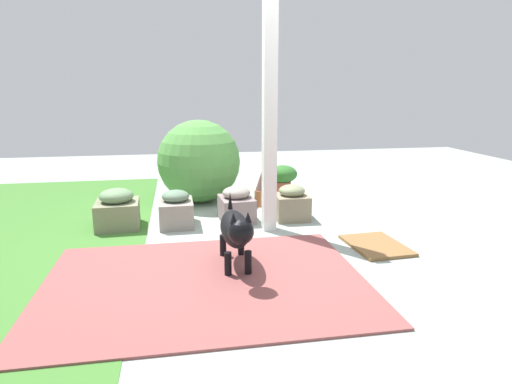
{
  "coord_description": "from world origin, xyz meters",
  "views": [
    {
      "loc": [
        -3.98,
        0.66,
        1.43
      ],
      "look_at": [
        0.19,
        -0.08,
        0.43
      ],
      "focal_mm": 30.94,
      "sensor_mm": 36.0,
      "label": 1
    }
  ],
  "objects_px": {
    "stone_planter_mid": "(176,210)",
    "round_shrub": "(199,161)",
    "porch_pillar": "(270,112)",
    "doormat": "(376,245)",
    "terracotta_pot_broad": "(283,177)",
    "stone_planter_far": "(117,210)",
    "stone_planter_near": "(236,205)",
    "terracotta_pot_spiky": "(264,186)",
    "dog": "(235,230)",
    "stone_planter_nearest": "(292,203)"
  },
  "relations": [
    {
      "from": "stone_planter_mid",
      "to": "stone_planter_near",
      "type": "bearing_deg",
      "value": -85.72
    },
    {
      "from": "stone_planter_mid",
      "to": "terracotta_pot_broad",
      "type": "relative_size",
      "value": 1.1
    },
    {
      "from": "stone_planter_mid",
      "to": "stone_planter_far",
      "type": "bearing_deg",
      "value": 86.79
    },
    {
      "from": "stone_planter_nearest",
      "to": "doormat",
      "type": "height_order",
      "value": "stone_planter_nearest"
    },
    {
      "from": "terracotta_pot_spiky",
      "to": "terracotta_pot_broad",
      "type": "bearing_deg",
      "value": -40.46
    },
    {
      "from": "terracotta_pot_spiky",
      "to": "dog",
      "type": "bearing_deg",
      "value": 162.49
    },
    {
      "from": "stone_planter_near",
      "to": "stone_planter_far",
      "type": "distance_m",
      "value": 1.26
    },
    {
      "from": "porch_pillar",
      "to": "dog",
      "type": "height_order",
      "value": "porch_pillar"
    },
    {
      "from": "stone_planter_nearest",
      "to": "stone_planter_mid",
      "type": "distance_m",
      "value": 1.27
    },
    {
      "from": "terracotta_pot_broad",
      "to": "doormat",
      "type": "xyz_separation_m",
      "value": [
        -2.05,
        -0.4,
        -0.25
      ]
    },
    {
      "from": "doormat",
      "to": "stone_planter_far",
      "type": "bearing_deg",
      "value": 66.78
    },
    {
      "from": "stone_planter_nearest",
      "to": "dog",
      "type": "xyz_separation_m",
      "value": [
        -1.29,
        0.8,
        0.15
      ]
    },
    {
      "from": "stone_planter_far",
      "to": "dog",
      "type": "bearing_deg",
      "value": -140.63
    },
    {
      "from": "stone_planter_far",
      "to": "stone_planter_mid",
      "type": "bearing_deg",
      "value": -93.21
    },
    {
      "from": "stone_planter_far",
      "to": "round_shrub",
      "type": "bearing_deg",
      "value": -43.64
    },
    {
      "from": "stone_planter_mid",
      "to": "round_shrub",
      "type": "xyz_separation_m",
      "value": [
        0.99,
        -0.3,
        0.35
      ]
    },
    {
      "from": "stone_planter_near",
      "to": "terracotta_pot_broad",
      "type": "bearing_deg",
      "value": -37.47
    },
    {
      "from": "dog",
      "to": "stone_planter_mid",
      "type": "bearing_deg",
      "value": 20.2
    },
    {
      "from": "stone_planter_mid",
      "to": "stone_planter_nearest",
      "type": "bearing_deg",
      "value": -89.51
    },
    {
      "from": "stone_planter_near",
      "to": "terracotta_pot_spiky",
      "type": "distance_m",
      "value": 0.73
    },
    {
      "from": "dog",
      "to": "doormat",
      "type": "height_order",
      "value": "dog"
    },
    {
      "from": "porch_pillar",
      "to": "stone_planter_far",
      "type": "height_order",
      "value": "porch_pillar"
    },
    {
      "from": "stone_planter_far",
      "to": "terracotta_pot_spiky",
      "type": "xyz_separation_m",
      "value": [
        0.61,
        -1.68,
        0.05
      ]
    },
    {
      "from": "porch_pillar",
      "to": "stone_planter_mid",
      "type": "xyz_separation_m",
      "value": [
        0.31,
        0.94,
        -1.04
      ]
    },
    {
      "from": "porch_pillar",
      "to": "stone_planter_mid",
      "type": "distance_m",
      "value": 1.44
    },
    {
      "from": "stone_planter_near",
      "to": "terracotta_pot_spiky",
      "type": "height_order",
      "value": "terracotta_pot_spiky"
    },
    {
      "from": "porch_pillar",
      "to": "doormat",
      "type": "xyz_separation_m",
      "value": [
        -0.69,
        -0.87,
        -1.19
      ]
    },
    {
      "from": "stone_planter_near",
      "to": "terracotta_pot_spiky",
      "type": "xyz_separation_m",
      "value": [
        0.6,
        -0.42,
        0.07
      ]
    },
    {
      "from": "round_shrub",
      "to": "terracotta_pot_broad",
      "type": "relative_size",
      "value": 2.45
    },
    {
      "from": "terracotta_pot_broad",
      "to": "stone_planter_near",
      "type": "bearing_deg",
      "value": 142.53
    },
    {
      "from": "dog",
      "to": "doormat",
      "type": "relative_size",
      "value": 1.3
    },
    {
      "from": "porch_pillar",
      "to": "round_shrub",
      "type": "bearing_deg",
      "value": 26.28
    },
    {
      "from": "stone_planter_near",
      "to": "doormat",
      "type": "distance_m",
      "value": 1.58
    },
    {
      "from": "stone_planter_far",
      "to": "porch_pillar",
      "type": "bearing_deg",
      "value": -102.56
    },
    {
      "from": "round_shrub",
      "to": "dog",
      "type": "xyz_separation_m",
      "value": [
        -2.26,
        -0.17,
        -0.19
      ]
    },
    {
      "from": "stone_planter_mid",
      "to": "round_shrub",
      "type": "height_order",
      "value": "round_shrub"
    },
    {
      "from": "round_shrub",
      "to": "porch_pillar",
      "type": "bearing_deg",
      "value": -153.72
    },
    {
      "from": "stone_planter_far",
      "to": "dog",
      "type": "xyz_separation_m",
      "value": [
        -1.31,
        -1.08,
        0.14
      ]
    },
    {
      "from": "stone_planter_nearest",
      "to": "stone_planter_far",
      "type": "height_order",
      "value": "stone_planter_far"
    },
    {
      "from": "stone_planter_nearest",
      "to": "round_shrub",
      "type": "bearing_deg",
      "value": 44.74
    },
    {
      "from": "stone_planter_near",
      "to": "dog",
      "type": "relative_size",
      "value": 0.56
    },
    {
      "from": "porch_pillar",
      "to": "terracotta_pot_broad",
      "type": "height_order",
      "value": "porch_pillar"
    },
    {
      "from": "round_shrub",
      "to": "stone_planter_near",
      "type": "bearing_deg",
      "value": -159.47
    },
    {
      "from": "porch_pillar",
      "to": "terracotta_pot_spiky",
      "type": "bearing_deg",
      "value": -7.85
    },
    {
      "from": "stone_planter_near",
      "to": "terracotta_pot_spiky",
      "type": "relative_size",
      "value": 0.91
    },
    {
      "from": "stone_planter_mid",
      "to": "terracotta_pot_broad",
      "type": "distance_m",
      "value": 1.76
    },
    {
      "from": "terracotta_pot_broad",
      "to": "stone_planter_mid",
      "type": "bearing_deg",
      "value": 126.39
    },
    {
      "from": "porch_pillar",
      "to": "round_shrub",
      "type": "height_order",
      "value": "porch_pillar"
    },
    {
      "from": "porch_pillar",
      "to": "stone_planter_near",
      "type": "height_order",
      "value": "porch_pillar"
    },
    {
      "from": "stone_planter_near",
      "to": "round_shrub",
      "type": "distance_m",
      "value": 1.06
    }
  ]
}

